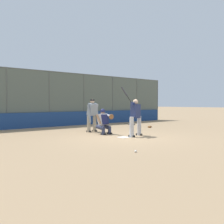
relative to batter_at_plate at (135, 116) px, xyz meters
name	(u,v)px	position (x,y,z in m)	size (l,w,h in m)	color
ground_plane	(124,137)	(0.66, -0.04, -0.88)	(160.00, 160.00, 0.00)	#9E7F5B
home_plate_marker	(124,137)	(0.66, -0.04, -0.88)	(0.43, 0.43, 0.01)	white
backstop_fence	(49,97)	(0.66, -6.76, 0.93)	(20.68, 0.08, 3.45)	#515651
padding_wall	(50,119)	(0.66, -6.66, -0.44)	(20.19, 0.18, 0.90)	navy
bleachers_beyond	(73,114)	(-2.80, -9.62, -0.30)	(14.42, 3.05, 1.80)	slate
batter_at_plate	(135,116)	(0.00, 0.00, 0.00)	(1.11, 0.53, 2.16)	#B7B7BC
catcher_behind_plate	(104,121)	(0.60, -1.45, -0.26)	(0.65, 0.76, 1.20)	#2D334C
umpire_home	(92,114)	(0.42, -2.61, 0.00)	(0.67, 0.43, 1.65)	gray
spare_bat_near_backstop	(131,124)	(-4.13, -4.47, -0.85)	(0.33, 0.82, 0.07)	black
fielding_glove_on_dirt	(150,127)	(-3.57, -2.30, -0.83)	(0.30, 0.23, 0.11)	brown
baseball_loose	(136,151)	(2.72, 2.68, -0.85)	(0.07, 0.07, 0.07)	white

